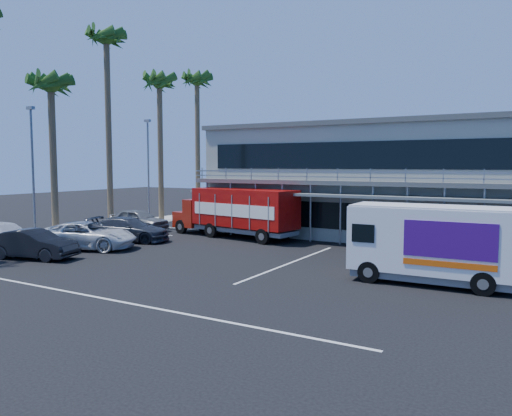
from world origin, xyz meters
The scene contains 16 objects.
ground centered at (0.00, 0.00, 0.00)m, with size 120.00×120.00×0.00m, color black.
building centered at (3.00, 14.94, 3.66)m, with size 22.40×12.00×7.30m.
curb_strip centered at (-15.00, 6.00, 0.08)m, with size 3.00×32.00×0.16m, color #A5A399.
palm_c centered at (-14.90, 3.00, 9.21)m, with size 2.80×2.80×10.75m.
palm_d centered at (-15.20, 8.00, 12.80)m, with size 2.80×2.80×14.75m.
palm_e centered at (-14.70, 13.00, 10.57)m, with size 2.80×2.80×12.25m.
palm_f centered at (-15.10, 18.50, 11.47)m, with size 2.80×2.80×13.25m.
light_pole_near centered at (-14.20, 1.00, 4.50)m, with size 0.50×0.25×8.09m.
light_pole_far centered at (-14.20, 11.00, 4.50)m, with size 0.50×0.25×8.09m.
red_truck centered at (-4.63, 8.61, 1.72)m, with size 9.53×3.72×3.13m.
white_van centered at (8.64, 2.00, 1.63)m, with size 6.36×2.37×3.07m.
parked_car_a centered at (-12.50, -2.25, 0.86)m, with size 2.04×5.06×1.72m, color silver.
parked_car_b centered at (-9.50, -2.50, 0.73)m, with size 1.54×4.41×1.45m, color black.
parked_car_c centered at (-9.50, 0.80, 0.76)m, with size 2.51×5.45×1.51m, color silver.
parked_car_d centered at (-9.50, 4.00, 0.73)m, with size 2.04×5.03×1.46m, color #282C36.
parked_car_e centered at (-12.50, 8.04, 0.77)m, with size 1.81×4.50×1.53m, color slate.
Camera 1 is at (12.37, -18.04, 4.67)m, focal length 35.00 mm.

